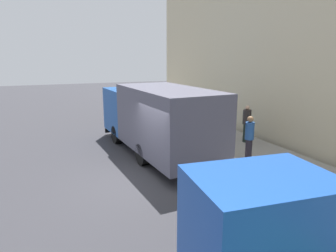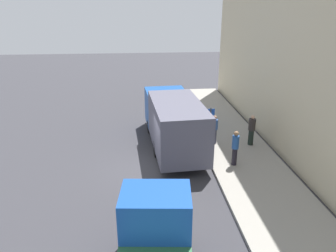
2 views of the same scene
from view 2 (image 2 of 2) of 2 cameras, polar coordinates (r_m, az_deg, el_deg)
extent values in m
plane|color=#353439|center=(16.42, -2.95, -7.44)|extent=(80.00, 80.00, 0.00)
cube|color=gray|center=(17.24, 13.54, -6.30)|extent=(3.74, 30.00, 0.16)
cube|color=beige|center=(16.50, 23.37, 13.07)|extent=(0.50, 30.00, 12.02)
cube|color=#164B9E|center=(20.86, -0.37, 3.35)|extent=(2.64, 2.67, 2.14)
cube|color=black|center=(21.96, -0.86, 4.95)|extent=(2.09, 0.19, 1.20)
cube|color=#545364|center=(17.13, 1.61, 0.04)|extent=(2.82, 5.50, 2.52)
cube|color=black|center=(22.50, -0.87, 1.27)|extent=(2.39, 0.27, 0.24)
cylinder|color=black|center=(20.61, -3.16, -0.05)|extent=(0.35, 0.89, 0.87)
cylinder|color=black|center=(20.92, 2.80, 0.28)|extent=(0.35, 0.89, 0.87)
cylinder|color=black|center=(17.46, -1.97, -4.02)|extent=(0.35, 0.89, 0.87)
cylinder|color=black|center=(17.83, 5.03, -3.55)|extent=(0.35, 0.89, 0.87)
cube|color=#1949A6|center=(10.52, -2.14, -16.01)|extent=(2.30, 1.83, 1.93)
cube|color=black|center=(11.04, -1.99, -12.58)|extent=(1.80, 0.24, 1.08)
cube|color=black|center=(11.94, -1.88, -18.06)|extent=(2.06, 0.32, 0.24)
cylinder|color=black|center=(10.96, -7.31, -20.94)|extent=(0.40, 1.03, 1.00)
cylinder|color=black|center=(10.89, 3.06, -21.11)|extent=(0.40, 1.03, 1.00)
cylinder|color=black|center=(19.08, 14.31, -1.93)|extent=(0.30, 0.30, 0.88)
cylinder|color=#2E2928|center=(18.80, 14.52, 0.26)|extent=(0.40, 0.40, 0.67)
sphere|color=tan|center=(18.66, 14.64, 1.52)|extent=(0.20, 0.20, 0.20)
cylinder|color=black|center=(16.56, 11.56, -5.26)|extent=(0.27, 0.27, 0.90)
cylinder|color=#26529A|center=(16.24, 11.76, -2.78)|extent=(0.35, 0.35, 0.67)
sphere|color=#976D48|center=(16.07, 11.88, -1.30)|extent=(0.24, 0.24, 0.24)
cylinder|color=#3F4155|center=(18.84, 8.07, -1.78)|extent=(0.40, 0.40, 0.88)
cylinder|color=#33538F|center=(18.57, 8.18, 0.30)|extent=(0.53, 0.53, 0.58)
sphere|color=#9C6E54|center=(18.44, 8.25, 1.48)|extent=(0.22, 0.22, 0.22)
cone|color=orange|center=(22.54, 5.14, 1.85)|extent=(0.44, 0.44, 0.63)
cylinder|color=#4C5156|center=(17.76, 7.35, -0.51)|extent=(0.08, 0.08, 2.40)
cube|color=blue|center=(17.46, 7.48, 2.43)|extent=(0.44, 0.03, 0.36)
camera|label=1|loc=(6.73, -27.18, -14.38)|focal=32.31mm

